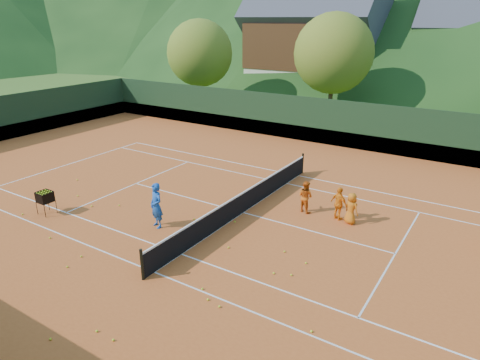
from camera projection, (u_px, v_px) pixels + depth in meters
The scene contains 36 objects.
ground at pixel (243, 213), 18.40m from camera, with size 400.00×400.00×0.00m, color #335219.
clay_court at pixel (243, 213), 18.39m from camera, with size 40.00×24.00×0.02m, color #B24D1C.
coach at pixel (156, 206), 16.82m from camera, with size 0.67×0.44×1.84m, color #1A50AC.
student_a at pixel (305, 196), 18.26m from camera, with size 0.68×0.53×1.39m, color #CF5812.
student_b at pixel (339, 204), 17.52m from camera, with size 0.83×0.35×1.42m, color orange.
student_c at pixel (351, 208), 17.21m from camera, with size 0.64×0.42×1.32m, color #CB6512.
tennis_ball_1 at pixel (219, 306), 12.34m from camera, with size 0.07×0.07×0.07m, color #C8EA27.
tennis_ball_2 at pixel (177, 237), 16.23m from camera, with size 0.07×0.07×0.07m, color #C8EA27.
tennis_ball_4 at pixel (81, 256), 14.94m from camera, with size 0.07×0.07×0.07m, color #C8EA27.
tennis_ball_5 at pixel (291, 275), 13.85m from camera, with size 0.07×0.07×0.07m, color #C8EA27.
tennis_ball_6 at pixel (194, 219), 17.70m from camera, with size 0.07×0.07×0.07m, color #C8EA27.
tennis_ball_7 at pixel (284, 251), 15.25m from camera, with size 0.07×0.07×0.07m, color #C8EA27.
tennis_ball_8 at pixel (113, 340), 11.06m from camera, with size 0.07×0.07×0.07m, color #C8EA27.
tennis_ball_9 at pixel (78, 196), 20.03m from camera, with size 0.07×0.07×0.07m, color #C8EA27.
tennis_ball_10 at pixel (97, 331), 11.37m from camera, with size 0.07×0.07×0.07m, color #C8EA27.
tennis_ball_11 at pixel (92, 206), 18.94m from camera, with size 0.07×0.07×0.07m, color #C8EA27.
tennis_ball_12 at pixel (77, 180), 22.02m from camera, with size 0.07×0.07×0.07m, color #C8EA27.
tennis_ball_13 at pixel (23, 214), 18.15m from camera, with size 0.07×0.07×0.07m, color #C8EA27.
tennis_ball_14 at pixel (306, 263), 14.53m from camera, with size 0.07×0.07×0.07m, color #C8EA27.
tennis_ball_15 at pixel (50, 238), 16.20m from camera, with size 0.07×0.07×0.07m, color #C8EA27.
tennis_ball_16 at pixel (228, 247), 15.52m from camera, with size 0.07×0.07×0.07m, color #C8EA27.
tennis_ball_17 at pixel (50, 339), 11.08m from camera, with size 0.07×0.07×0.07m, color #C8EA27.
tennis_ball_18 at pixel (202, 289), 13.15m from camera, with size 0.07×0.07×0.07m, color #C8EA27.
tennis_ball_19 at pixel (119, 205), 19.01m from camera, with size 0.07×0.07×0.07m, color #C8EA27.
tennis_ball_20 at pixel (311, 331), 11.36m from camera, with size 0.07×0.07×0.07m, color #C8EA27.
tennis_ball_21 at pixel (208, 300), 12.64m from camera, with size 0.07×0.07×0.07m, color #C8EA27.
tennis_ball_22 at pixel (235, 222), 17.48m from camera, with size 0.07×0.07×0.07m, color #C8EA27.
tennis_ball_23 at pixel (274, 273), 13.95m from camera, with size 0.07×0.07×0.07m, color #C8EA27.
tennis_ball_24 at pixel (67, 267), 14.31m from camera, with size 0.07×0.07×0.07m, color #C8EA27.
court_lines at pixel (243, 212), 18.39m from camera, with size 23.83×11.03×0.00m.
tennis_net at pixel (243, 202), 18.21m from camera, with size 0.10×12.07×1.10m.
perimeter_fence at pixel (243, 186), 17.95m from camera, with size 40.40×24.24×3.00m.
ball_hopper at pixel (45, 197), 18.04m from camera, with size 0.57×0.57×1.00m.
chalet_left at pixel (315, 41), 45.06m from camera, with size 13.80×9.93×12.92m.
tree_a at pixel (200, 53), 38.91m from camera, with size 6.00×6.00×7.88m.
tree_b at pixel (334, 54), 34.32m from camera, with size 6.40×6.40×8.40m.
Camera 1 is at (8.89, -14.14, 7.85)m, focal length 32.00 mm.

